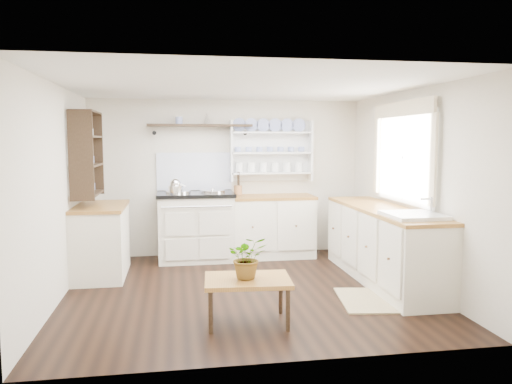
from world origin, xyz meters
TOP-DOWN VIEW (x-y plane):
  - floor at (0.00, 0.00)m, footprint 4.00×3.80m
  - wall_back at (0.00, 1.90)m, footprint 4.00×0.02m
  - wall_right at (2.00, 0.00)m, footprint 0.02×3.80m
  - wall_left at (-2.00, 0.00)m, footprint 0.02×3.80m
  - ceiling at (0.00, 0.00)m, footprint 4.00×3.80m
  - window at (1.95, 0.15)m, footprint 0.08×1.55m
  - aga_cooker at (-0.49, 1.57)m, footprint 1.08×0.75m
  - back_cabinets at (0.60, 1.60)m, footprint 1.27×0.63m
  - right_cabinets at (1.70, 0.10)m, footprint 0.62×2.43m
  - belfast_sink at (1.70, -0.65)m, footprint 0.55×0.60m
  - left_cabinets at (-1.70, 0.90)m, footprint 0.62×1.13m
  - plate_rack at (0.65, 1.86)m, footprint 1.20×0.22m
  - high_shelf at (-0.40, 1.78)m, footprint 1.50×0.29m
  - left_shelving at (-1.84, 0.90)m, footprint 0.28×0.80m
  - kettle at (-0.77, 1.45)m, footprint 0.20×0.20m
  - utensil_crock at (0.14, 1.68)m, footprint 0.12×0.12m
  - center_table at (-0.12, -1.03)m, footprint 0.83×0.62m
  - potted_plant at (-0.12, -1.03)m, footprint 0.36×0.32m
  - floor_rug at (1.22, -0.59)m, footprint 0.66×0.92m

SIDE VIEW (x-z plane):
  - floor at x=0.00m, z-range -0.01..0.01m
  - floor_rug at x=1.22m, z-range 0.00..0.02m
  - center_table at x=-0.12m, z-range 0.17..0.60m
  - right_cabinets at x=1.70m, z-range 0.01..0.91m
  - left_cabinets at x=-1.70m, z-range 0.01..0.91m
  - back_cabinets at x=0.60m, z-range 0.01..0.91m
  - aga_cooker at x=-0.49m, z-range -0.01..0.99m
  - potted_plant at x=-0.12m, z-range 0.43..0.83m
  - belfast_sink at x=1.70m, z-range 0.58..1.03m
  - utensil_crock at x=0.14m, z-range 0.91..1.05m
  - kettle at x=-0.77m, z-range 0.93..1.17m
  - wall_back at x=0.00m, z-range 0.00..2.30m
  - wall_right at x=2.00m, z-range 0.00..2.30m
  - wall_left at x=-2.00m, z-range 0.00..2.30m
  - left_shelving at x=-1.84m, z-range 1.02..2.08m
  - plate_rack at x=0.65m, z-range 1.11..2.01m
  - window at x=1.95m, z-range 0.95..2.17m
  - high_shelf at x=-0.40m, z-range 1.83..1.99m
  - ceiling at x=0.00m, z-range 2.29..2.30m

